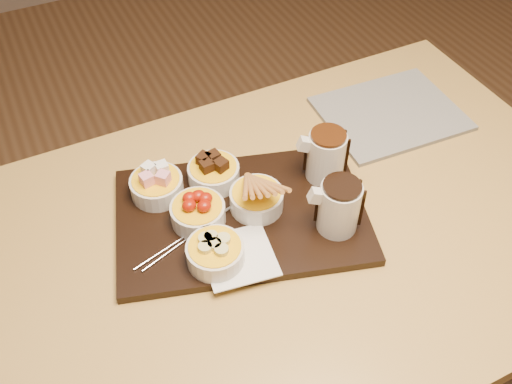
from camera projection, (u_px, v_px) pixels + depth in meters
name	position (u px, v px, depth m)	size (l,w,h in m)	color
dining_table	(297.00, 254.00, 1.14)	(1.20, 0.80, 0.75)	#B89044
serving_board	(242.00, 216.00, 1.06)	(0.46, 0.30, 0.02)	black
napkin	(239.00, 256.00, 0.99)	(0.12, 0.12, 0.00)	white
bowl_marshmallows	(157.00, 187.00, 1.08)	(0.10, 0.10, 0.04)	beige
bowl_cake	(214.00, 174.00, 1.10)	(0.10, 0.10, 0.04)	beige
bowl_strawberries	(198.00, 213.00, 1.03)	(0.10, 0.10, 0.04)	beige
bowl_biscotti	(256.00, 200.00, 1.05)	(0.10, 0.10, 0.04)	beige
bowl_bananas	(215.00, 254.00, 0.97)	(0.10, 0.10, 0.04)	beige
pitcher_dark_chocolate	(339.00, 207.00, 1.00)	(0.07, 0.07, 0.10)	silver
pitcher_milk_chocolate	(326.00, 156.00, 1.09)	(0.07, 0.07, 0.10)	silver
fondue_skewers	(195.00, 230.00, 1.02)	(0.26, 0.03, 0.01)	silver
newspaper	(390.00, 114.00, 1.27)	(0.30, 0.24, 0.01)	beige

